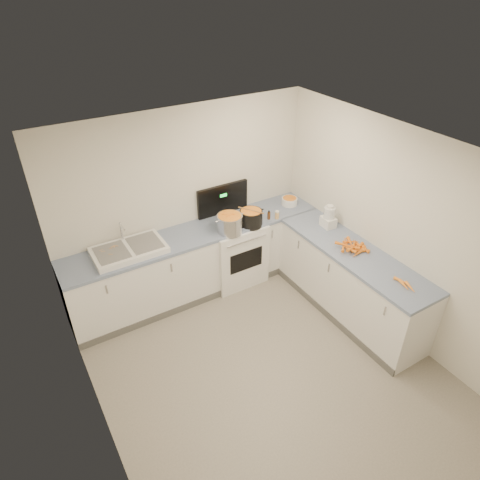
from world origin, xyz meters
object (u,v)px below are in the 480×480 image
steel_pot (230,224)px  food_processor (329,218)px  stove (234,250)px  sink (129,250)px  mixing_bowl (289,201)px  extract_bottle (269,216)px  spice_jar (277,215)px  black_pot (251,218)px

steel_pot → food_processor: size_ratio=1.06×
stove → sink: (-1.45, 0.02, 0.50)m
sink → steel_pot: size_ratio=2.57×
steel_pot → mixing_bowl: steel_pot is taller
mixing_bowl → extract_bottle: size_ratio=2.15×
mixing_bowl → steel_pot: bearing=-170.6°
spice_jar → black_pot: bearing=171.0°
stove → sink: bearing=179.4°
sink → steel_pot: sink is taller
steel_pot → mixing_bowl: size_ratio=1.48×
steel_pot → black_pot: steel_pot is taller
extract_bottle → steel_pot: bearing=178.9°
black_pot → spice_jar: size_ratio=3.13×
sink → black_pot: size_ratio=2.82×
food_processor → steel_pot: bearing=153.6°
stove → extract_bottle: size_ratio=12.88×
sink → steel_pot: 1.31m
stove → extract_bottle: bearing=-23.2°
steel_pot → spice_jar: steel_pot is taller
extract_bottle → food_processor: size_ratio=0.34×
steel_pot → spice_jar: size_ratio=3.44×
mixing_bowl → black_pot: bearing=-167.1°
stove → sink: 1.54m
black_pot → food_processor: (0.84, -0.58, 0.05)m
black_pot → extract_bottle: (0.28, -0.02, -0.04)m
steel_pot → food_processor: bearing=-26.4°
sink → extract_bottle: bearing=-6.2°
mixing_bowl → food_processor: (0.07, -0.76, 0.08)m
food_processor → sink: bearing=162.5°
sink → food_processor: 2.58m
sink → black_pot: sink is taller
sink → spice_jar: 2.02m
stove → mixing_bowl: (0.94, 0.00, 0.52)m
spice_jar → food_processor: size_ratio=0.31×
sink → mixing_bowl: (2.39, -0.01, 0.01)m
spice_jar → food_processor: (0.46, -0.52, 0.09)m
extract_bottle → spice_jar: (0.11, -0.04, -0.00)m
spice_jar → food_processor: 0.70m
mixing_bowl → spice_jar: bearing=-148.4°
extract_bottle → food_processor: bearing=-45.3°
sink → extract_bottle: (1.90, -0.21, 0.01)m
extract_bottle → spice_jar: bearing=-22.7°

